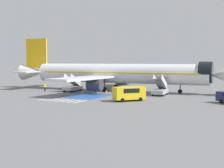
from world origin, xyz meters
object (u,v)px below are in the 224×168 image
object	(u,v)px
boarding_stairs_aft	(73,87)
traffic_cone_0	(106,91)
fuel_tanker	(140,77)
ground_crew_0	(96,88)
airliner	(115,73)
traffic_cone_1	(95,90)
boarding_stairs_forward	(160,90)
service_van_0	(129,93)
ground_crew_1	(45,86)
ground_crew_2	(137,89)

from	to	relation	value
boarding_stairs_aft	traffic_cone_0	distance (m)	7.74
fuel_tanker	ground_crew_0	xyz separation A→B (m)	(4.41, -31.32, -0.66)
airliner	traffic_cone_1	bearing A→B (deg)	-49.23
boarding_stairs_forward	traffic_cone_0	world-z (taller)	boarding_stairs_forward
service_van_0	traffic_cone_1	world-z (taller)	service_van_0
boarding_stairs_aft	service_van_0	distance (m)	19.12
ground_crew_1	ground_crew_2	bearing A→B (deg)	120.95
fuel_tanker	ground_crew_1	xyz separation A→B (m)	(-6.32, -34.25, -0.64)
airliner	ground_crew_0	bearing A→B (deg)	-21.85
boarding_stairs_aft	traffic_cone_1	size ratio (longest dim) A/B	8.45
fuel_tanker	ground_crew_2	xyz separation A→B (m)	(13.09, -30.51, -0.66)
airliner	ground_crew_0	distance (m)	6.19
boarding_stairs_forward	traffic_cone_1	distance (m)	14.42
boarding_stairs_forward	ground_crew_1	world-z (taller)	boarding_stairs_forward
boarding_stairs_forward	ground_crew_2	size ratio (longest dim) A/B	3.01
boarding_stairs_forward	ground_crew_0	distance (m)	13.00
airliner	traffic_cone_1	xyz separation A→B (m)	(-3.08, -3.28, -3.37)
airliner	service_van_0	world-z (taller)	airliner
ground_crew_2	traffic_cone_0	world-z (taller)	ground_crew_2
boarding_stairs_aft	ground_crew_2	world-z (taller)	boarding_stairs_aft
boarding_stairs_aft	ground_crew_2	bearing A→B (deg)	-2.80
boarding_stairs_aft	traffic_cone_0	bearing A→B (deg)	-0.12
boarding_stairs_aft	traffic_cone_1	bearing A→B (deg)	20.61
airliner	ground_crew_0	world-z (taller)	airliner
boarding_stairs_aft	boarding_stairs_forward	bearing A→B (deg)	-0.00
ground_crew_2	traffic_cone_1	size ratio (longest dim) A/B	2.81
airliner	ground_crew_1	bearing A→B (deg)	-61.85
service_van_0	ground_crew_0	distance (m)	14.19
traffic_cone_1	boarding_stairs_forward	bearing A→B (deg)	-0.59
ground_crew_1	ground_crew_2	distance (m)	19.76
boarding_stairs_forward	ground_crew_0	bearing A→B (deg)	-177.32
ground_crew_0	traffic_cone_0	bearing A→B (deg)	-177.38
fuel_tanker	traffic_cone_0	distance (m)	31.21
airliner	boarding_stairs_aft	distance (m)	9.44
traffic_cone_0	traffic_cone_1	size ratio (longest dim) A/B	0.94
boarding_stairs_forward	fuel_tanker	world-z (taller)	boarding_stairs_forward
ground_crew_0	traffic_cone_0	world-z (taller)	ground_crew_0
boarding_stairs_aft	ground_crew_0	distance (m)	5.74
boarding_stairs_forward	ground_crew_1	distance (m)	24.08
boarding_stairs_aft	ground_crew_1	distance (m)	5.79
fuel_tanker	ground_crew_2	bearing A→B (deg)	-67.79
airliner	ground_crew_0	size ratio (longest dim) A/B	26.77
boarding_stairs_forward	service_van_0	size ratio (longest dim) A/B	1.04
service_van_0	ground_crew_1	distance (m)	22.83
ground_crew_2	boarding_stairs_aft	bearing A→B (deg)	-66.90
boarding_stairs_forward	fuel_tanker	bearing A→B (deg)	114.48
traffic_cone_0	fuel_tanker	bearing A→B (deg)	101.74
ground_crew_0	ground_crew_1	distance (m)	11.12
boarding_stairs_forward	ground_crew_0	world-z (taller)	boarding_stairs_forward
traffic_cone_1	ground_crew_0	bearing A→B (deg)	-53.53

